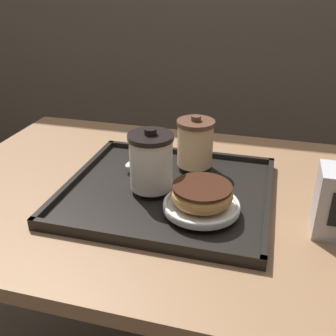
# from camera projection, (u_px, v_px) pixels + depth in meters

# --- Properties ---
(cafe_table) EXTENTS (0.99, 0.72, 0.74)m
(cafe_table) POSITION_uv_depth(u_px,v_px,m) (158.00, 246.00, 0.95)
(cafe_table) COLOR #846042
(cafe_table) RESTS_ON ground_plane
(serving_tray) EXTENTS (0.43, 0.39, 0.02)m
(serving_tray) POSITION_uv_depth(u_px,v_px,m) (168.00, 192.00, 0.85)
(serving_tray) COLOR black
(serving_tray) RESTS_ON cafe_table
(coffee_cup_front) EXTENTS (0.09, 0.09, 0.13)m
(coffee_cup_front) POSITION_uv_depth(u_px,v_px,m) (149.00, 161.00, 0.80)
(coffee_cup_front) COLOR white
(coffee_cup_front) RESTS_ON serving_tray
(coffee_cup_rear) EXTENTS (0.09, 0.09, 0.12)m
(coffee_cup_rear) POSITION_uv_depth(u_px,v_px,m) (195.00, 143.00, 0.90)
(coffee_cup_rear) COLOR #E0B784
(coffee_cup_rear) RESTS_ON serving_tray
(plate_with_chocolate_donut) EXTENTS (0.15, 0.15, 0.01)m
(plate_with_chocolate_donut) POSITION_uv_depth(u_px,v_px,m) (201.00, 205.00, 0.75)
(plate_with_chocolate_donut) COLOR white
(plate_with_chocolate_donut) RESTS_ON serving_tray
(donut_chocolate_glazed) EXTENTS (0.12, 0.12, 0.04)m
(donut_chocolate_glazed) POSITION_uv_depth(u_px,v_px,m) (202.00, 194.00, 0.74)
(donut_chocolate_glazed) COLOR tan
(donut_chocolate_glazed) RESTS_ON plate_with_chocolate_donut
(spoon) EXTENTS (0.04, 0.14, 0.01)m
(spoon) POSITION_uv_depth(u_px,v_px,m) (135.00, 161.00, 0.93)
(spoon) COLOR silver
(spoon) RESTS_ON serving_tray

